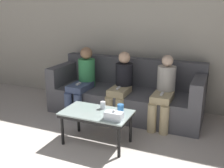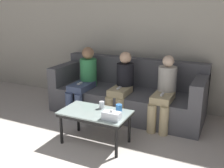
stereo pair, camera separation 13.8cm
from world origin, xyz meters
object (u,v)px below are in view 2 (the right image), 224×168
Objects in this scene: cup_near_left at (119,109)px; cup_near_right at (102,105)px; seated_person_left_end at (85,79)px; coffee_table at (95,115)px; couch at (128,94)px; seated_person_mid_left at (122,85)px; seated_person_mid_right at (164,91)px; tissue_box at (111,116)px.

cup_near_right is at bearing 169.86° from cup_near_left.
seated_person_left_end is (-0.74, 0.78, 0.09)m from cup_near_right.
cup_near_left reaches higher than coffee_table.
seated_person_mid_left reaches higher than couch.
seated_person_mid_right is (1.38, 0.01, -0.02)m from seated_person_left_end.
tissue_box is (0.00, -0.22, -0.01)m from cup_near_left.
couch is 1.35m from tissue_box.
seated_person_left_end is (-1.01, 0.83, 0.08)m from cup_near_left.
tissue_box reaches higher than cup_near_right.
cup_near_left is (0.30, 0.09, 0.11)m from coffee_table.
tissue_box is at bearing -89.63° from cup_near_left.
seated_person_mid_right is at bearing 0.25° from seated_person_left_end.
coffee_table is at bearing -126.16° from seated_person_mid_right.
coffee_table is 1.15m from seated_person_mid_right.
cup_near_left is at bearing -69.37° from seated_person_mid_left.
seated_person_mid_right is (0.65, 0.78, 0.06)m from cup_near_right.
seated_person_left_end reaches higher than seated_person_mid_left.
seated_person_mid_right reaches higher than cup_near_right.
tissue_box is 0.20× the size of seated_person_mid_left.
tissue_box is 1.12m from seated_person_mid_right.
couch is 11.53× the size of tissue_box.
seated_person_mid_left is (0.69, 0.02, -0.02)m from seated_person_left_end.
coffee_table is 9.16× the size of cup_near_right.
tissue_box is at bearing -109.43° from seated_person_mid_right.
seated_person_mid_left is (-0.32, 1.07, 0.07)m from tissue_box.
seated_person_left_end is 0.69m from seated_person_mid_left.
seated_person_left_end reaches higher than cup_near_right.
cup_near_right is 0.09× the size of seated_person_mid_right.
seated_person_left_end is (-1.01, 1.05, 0.08)m from tissue_box.
couch is at bearing 106.39° from cup_near_left.
cup_near_right is at bearing 135.16° from tissue_box.
cup_near_right is 0.09× the size of seated_person_mid_left.
seated_person_mid_right is (0.69, -0.01, -0.01)m from seated_person_mid_left.
couch is 1.14m from cup_near_left.
coffee_table is at bearing 156.05° from tissue_box.
couch reaches higher than cup_near_right.
couch reaches higher than cup_near_left.
cup_near_left is 0.53× the size of tissue_box.
coffee_table is at bearing -163.27° from cup_near_left.
tissue_box is at bearing -73.37° from seated_person_mid_left.
coffee_table is 0.34m from tissue_box.
seated_person_mid_right reaches higher than cup_near_left.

